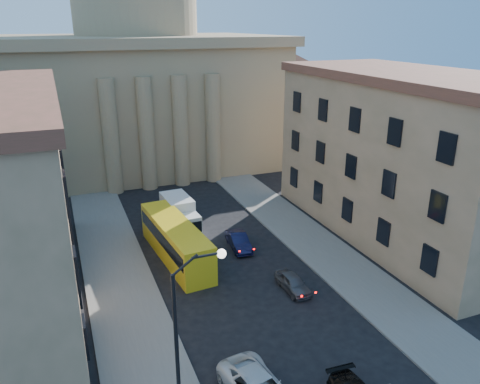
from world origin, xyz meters
name	(u,v)px	position (x,y,z in m)	size (l,w,h in m)	color
sidewalk_left	(128,311)	(-8.50, 18.00, 0.07)	(5.00, 60.00, 0.15)	#615E59
sidewalk_right	(342,266)	(8.50, 18.00, 0.07)	(5.00, 60.00, 0.15)	#615E59
church	(141,75)	(0.00, 55.47, 11.88)	(68.02, 28.76, 36.60)	#917559
building_right	(404,155)	(17.00, 22.00, 7.42)	(11.60, 26.60, 14.70)	tan
street_lamp	(187,324)	(-6.97, 8.00, 5.29)	(2.62, 0.44, 8.83)	black
car_right_far	(293,283)	(3.17, 16.34, 0.61)	(1.45, 3.60, 1.23)	#454549
car_right_distant	(239,241)	(1.98, 24.14, 0.68)	(1.43, 4.11, 1.35)	black
city_bus	(176,240)	(-3.50, 24.38, 1.69)	(3.55, 11.35, 3.15)	gold
box_truck	(180,216)	(-1.76, 29.59, 1.50)	(2.59, 5.88, 3.16)	silver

